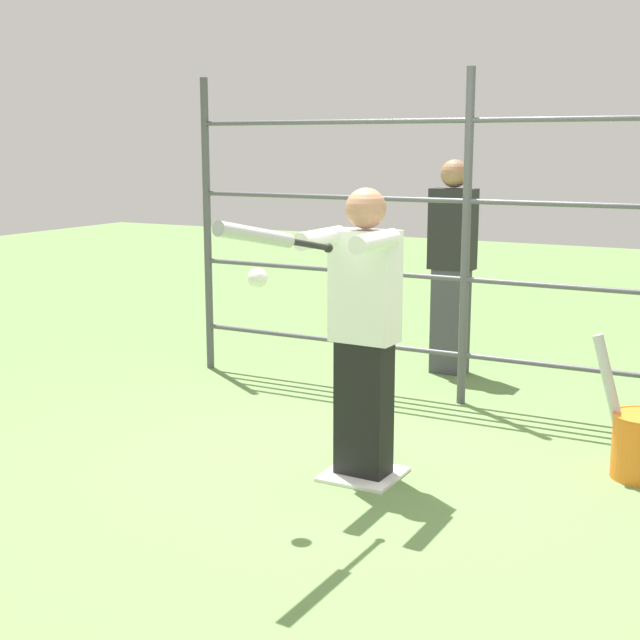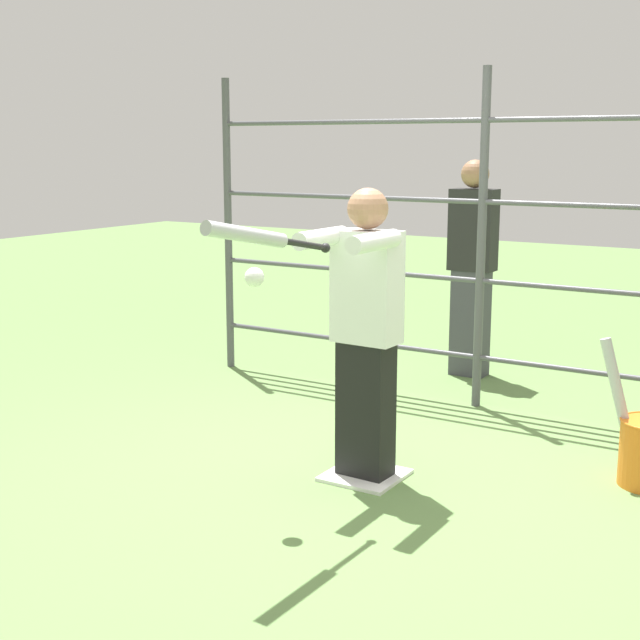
{
  "view_description": "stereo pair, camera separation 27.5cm",
  "coord_description": "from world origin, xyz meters",
  "px_view_note": "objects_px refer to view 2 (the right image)",
  "views": [
    {
      "loc": [
        -1.98,
        4.2,
        1.79
      ],
      "look_at": [
        0.13,
        0.26,
        0.91
      ],
      "focal_mm": 50.0,
      "sensor_mm": 36.0,
      "label": 1
    },
    {
      "loc": [
        -2.22,
        4.06,
        1.79
      ],
      "look_at": [
        0.13,
        0.26,
        0.91
      ],
      "focal_mm": 50.0,
      "sensor_mm": 36.0,
      "label": 2
    }
  ],
  "objects_px": {
    "batter": "(365,326)",
    "softball_in_flight": "(254,277)",
    "baseball_bat_swinging": "(257,237)",
    "bystander_behind_fence": "(472,265)"
  },
  "relations": [
    {
      "from": "softball_in_flight",
      "to": "bystander_behind_fence",
      "type": "xyz_separation_m",
      "value": [
        0.11,
        -3.01,
        -0.29
      ]
    },
    {
      "from": "baseball_bat_swinging",
      "to": "batter",
      "type": "bearing_deg",
      "value": -92.84
    },
    {
      "from": "batter",
      "to": "softball_in_flight",
      "type": "distance_m",
      "value": 0.75
    },
    {
      "from": "baseball_bat_swinging",
      "to": "bystander_behind_fence",
      "type": "bearing_deg",
      "value": -84.33
    },
    {
      "from": "softball_in_flight",
      "to": "bystander_behind_fence",
      "type": "bearing_deg",
      "value": -87.98
    },
    {
      "from": "baseball_bat_swinging",
      "to": "softball_in_flight",
      "type": "bearing_deg",
      "value": -51.78
    },
    {
      "from": "baseball_bat_swinging",
      "to": "bystander_behind_fence",
      "type": "relative_size",
      "value": 0.5
    },
    {
      "from": "batter",
      "to": "bystander_behind_fence",
      "type": "relative_size",
      "value": 0.94
    },
    {
      "from": "baseball_bat_swinging",
      "to": "bystander_behind_fence",
      "type": "distance_m",
      "value": 3.35
    },
    {
      "from": "batter",
      "to": "baseball_bat_swinging",
      "type": "height_order",
      "value": "batter"
    }
  ]
}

